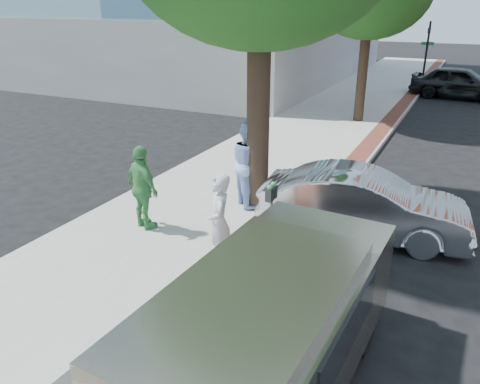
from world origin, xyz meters
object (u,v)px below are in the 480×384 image
Objects in this scene: van at (269,330)px; person_green at (143,188)px; parking_meter at (271,204)px; sedan_silver at (363,204)px; bg_car at (460,83)px; person_officer at (249,163)px; person_gray at (219,222)px.

person_green is at bearing 147.02° from van.
sedan_silver is at bearing 54.70° from parking_meter.
van is at bearing -177.11° from bg_car.
person_green is at bearing 99.51° from person_officer.
person_green is (-2.89, -0.13, -0.13)m from parking_meter.
person_green is at bearing 170.90° from bg_car.
person_gray is (-0.65, -0.84, -0.15)m from parking_meter.
sedan_silver is (4.23, 2.03, -0.35)m from person_green.
bg_car is (1.04, 18.11, 0.12)m from sedan_silver.
bg_car is (5.27, 20.14, -0.23)m from person_green.
van is (1.30, -3.15, -0.19)m from parking_meter.
person_officer is 18.35m from bg_car.
bg_car is (2.39, 20.01, -0.37)m from parking_meter.
van is at bearing 8.27° from person_gray.
sedan_silver is 18.14m from bg_car.
bg_car is 23.19m from van.
person_green is at bearing -139.42° from person_gray.
van is at bearing -67.59° from parking_meter.
person_officer is at bearing 120.47° from van.
person_officer is 2.81m from sedan_silver.
parking_meter is 1.07m from person_gray.
parking_meter is 20.15m from bg_car.
person_gray is at bearing 132.99° from van.
person_gray is 2.34m from person_green.
parking_meter is 0.80× the size of person_green.
sedan_silver is at bearing -177.72° from bg_car.
parking_meter is at bearing -155.26° from person_green.
bg_car is at bearing -58.82° from person_officer.
parking_meter is 2.89m from person_green.
parking_meter is 0.34× the size of sedan_silver.
van is (2.73, -5.21, -0.17)m from person_officer.
person_gray reaches higher than sedan_silver.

